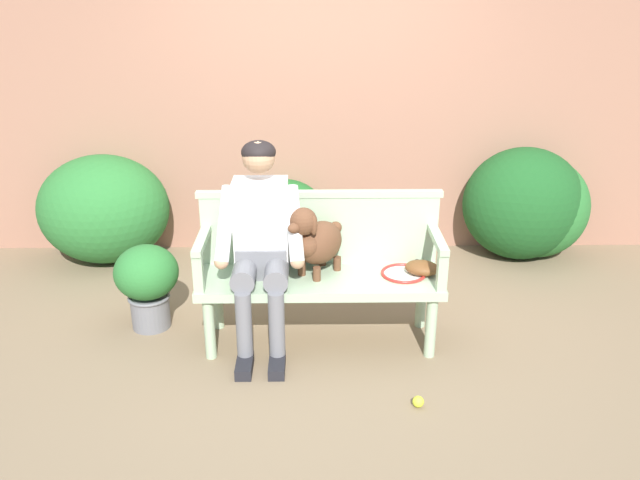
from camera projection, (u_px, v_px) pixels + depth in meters
name	position (u px, v px, depth m)	size (l,w,h in m)	color
ground_plane	(320.00, 340.00, 4.37)	(40.00, 40.00, 0.00)	#7A664C
brick_garden_fence	(317.00, 113.00, 5.56)	(8.00, 0.30, 2.34)	#936651
hedge_bush_mid_right	(538.00, 207.00, 5.54)	(0.84, 0.76, 0.86)	#286B2D
hedge_bush_far_left	(523.00, 204.00, 5.49)	(1.00, 0.83, 0.96)	#194C1E
hedge_bush_mid_left	(285.00, 219.00, 5.57)	(0.74, 0.71, 0.67)	#1E5B23
hedge_bush_far_right	(104.00, 209.00, 5.44)	(1.07, 0.94, 0.91)	#286B2D
garden_bench	(320.00, 285.00, 4.21)	(1.55, 0.50, 0.48)	#9EB793
bench_backrest	(320.00, 227.00, 4.29)	(1.59, 0.06, 0.50)	#9EB793
bench_armrest_left_end	(201.00, 253.00, 4.02)	(0.06, 0.50, 0.28)	#9EB793
bench_armrest_right_end	(439.00, 252.00, 4.04)	(0.06, 0.50, 0.28)	#9EB793
person_seated	(261.00, 239.00, 4.07)	(0.56, 0.65, 1.35)	black
dog_on_bench	(315.00, 240.00, 4.12)	(0.41, 0.44, 0.48)	brown
tennis_racket	(405.00, 272.00, 4.23)	(0.43, 0.56, 0.03)	red
baseball_glove	(422.00, 268.00, 4.19)	(0.22, 0.17, 0.09)	brown
tennis_ball	(418.00, 402.00, 3.69)	(0.07, 0.07, 0.07)	#CCDB33
potted_plant	(147.00, 280.00, 4.41)	(0.43, 0.43, 0.60)	slate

